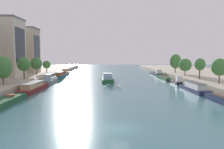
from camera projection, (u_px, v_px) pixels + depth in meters
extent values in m
plane|color=#42757F|center=(120.00, 128.00, 28.04)|extent=(400.00, 400.00, 0.00)
cube|color=#B2A893|center=(1.00, 78.00, 81.76)|extent=(36.00, 170.00, 2.04)
cube|color=#B2A893|center=(218.00, 77.00, 83.69)|extent=(36.00, 170.00, 2.04)
cube|color=#235633|center=(108.00, 79.00, 82.54)|extent=(4.01, 20.94, 1.20)
cube|color=#235633|center=(108.00, 76.00, 93.30)|extent=(3.74, 1.26, 0.97)
cube|color=#235633|center=(108.00, 77.00, 82.48)|extent=(4.09, 20.94, 0.06)
cube|color=#9EBCD6|center=(108.00, 76.00, 75.31)|extent=(2.96, 4.20, 2.02)
cube|color=black|center=(108.00, 75.00, 77.37)|extent=(2.36, 0.04, 0.57)
cube|color=brown|center=(108.00, 76.00, 84.55)|extent=(3.11, 10.90, 0.36)
cylinder|color=#232328|center=(109.00, 77.00, 76.19)|extent=(0.07, 0.07, 1.10)
cube|color=silver|center=(118.00, 86.00, 67.95)|extent=(1.98, 5.87, 0.03)
cube|color=silver|center=(106.00, 86.00, 67.88)|extent=(2.02, 5.86, 0.03)
cube|color=#235633|center=(2.00, 103.00, 40.38)|extent=(3.26, 14.80, 1.15)
cube|color=#235633|center=(20.00, 95.00, 48.07)|extent=(2.95, 1.27, 0.94)
cube|color=#235633|center=(2.00, 100.00, 40.32)|extent=(3.32, 14.80, 0.06)
cube|color=#9E5133|center=(10.00, 95.00, 43.54)|extent=(1.56, 0.92, 0.40)
cube|color=maroon|center=(34.00, 89.00, 57.35)|extent=(3.28, 15.67, 1.04)
cube|color=maroon|center=(44.00, 85.00, 65.47)|extent=(2.84, 1.28, 0.88)
cube|color=maroon|center=(34.00, 87.00, 57.30)|extent=(3.34, 15.67, 0.06)
cube|color=tan|center=(33.00, 85.00, 56.47)|extent=(2.63, 10.04, 1.26)
cube|color=#4C4C51|center=(33.00, 82.00, 56.41)|extent=(2.81, 10.34, 0.08)
cylinder|color=#232328|center=(29.00, 87.00, 52.59)|extent=(0.07, 0.07, 1.10)
cube|color=gray|center=(51.00, 81.00, 74.60)|extent=(2.67, 11.56, 1.29)
cube|color=gray|center=(55.00, 79.00, 80.67)|extent=(2.37, 1.31, 1.02)
cube|color=gray|center=(51.00, 79.00, 74.54)|extent=(2.72, 11.56, 0.06)
cube|color=#9EBCD6|center=(48.00, 77.00, 70.56)|extent=(1.89, 2.34, 1.92)
cube|color=black|center=(49.00, 76.00, 71.69)|extent=(1.48, 0.06, 0.54)
cube|color=brown|center=(52.00, 78.00, 75.67)|extent=(2.03, 6.02, 0.36)
cylinder|color=#232328|center=(49.00, 78.00, 71.06)|extent=(0.07, 0.07, 1.10)
cube|color=#23666B|center=(60.00, 77.00, 89.27)|extent=(2.54, 10.81, 1.30)
cube|color=#23666B|center=(63.00, 75.00, 94.98)|extent=(2.26, 1.31, 1.02)
cube|color=#23666B|center=(60.00, 75.00, 89.22)|extent=(2.59, 10.81, 0.06)
cube|color=#9E5133|center=(60.00, 74.00, 88.62)|extent=(2.05, 6.93, 1.33)
cube|color=#4C4C51|center=(60.00, 72.00, 88.56)|extent=(2.20, 7.14, 0.08)
cylinder|color=#232328|center=(59.00, 74.00, 85.95)|extent=(0.07, 0.07, 1.10)
cube|color=gray|center=(66.00, 74.00, 102.80)|extent=(2.17, 10.25, 1.29)
cube|color=gray|center=(68.00, 73.00, 108.23)|extent=(1.97, 1.29, 1.02)
cube|color=gray|center=(66.00, 73.00, 102.74)|extent=(2.22, 10.25, 0.06)
cube|color=#9E5133|center=(64.00, 71.00, 99.19)|extent=(1.56, 2.06, 2.00)
cube|color=black|center=(65.00, 70.00, 100.19)|extent=(1.23, 0.04, 0.56)
cube|color=brown|center=(66.00, 72.00, 103.74)|extent=(1.66, 5.34, 0.36)
cylinder|color=#232328|center=(65.00, 72.00, 99.64)|extent=(0.07, 0.07, 1.10)
cube|color=#1E284C|center=(211.00, 95.00, 47.98)|extent=(2.91, 1.33, 0.98)
cube|color=#1E284C|center=(194.00, 90.00, 56.74)|extent=(2.76, 13.51, 0.93)
cube|color=#1E284C|center=(184.00, 86.00, 63.81)|extent=(2.61, 1.21, 0.83)
cube|color=#1E284C|center=(194.00, 88.00, 56.70)|extent=(2.81, 13.51, 0.06)
cube|color=white|center=(195.00, 85.00, 55.96)|extent=(2.26, 8.65, 1.45)
cube|color=#4C4C51|center=(195.00, 82.00, 55.90)|extent=(2.42, 8.91, 0.08)
cylinder|color=#232328|center=(202.00, 88.00, 52.62)|extent=(0.07, 0.07, 1.10)
cube|color=black|center=(175.00, 82.00, 72.47)|extent=(2.01, 9.55, 0.99)
cube|color=black|center=(171.00, 80.00, 77.55)|extent=(1.72, 1.26, 0.86)
cube|color=black|center=(175.00, 81.00, 72.43)|extent=(2.05, 9.56, 0.06)
cube|color=white|center=(178.00, 79.00, 69.12)|extent=(1.38, 1.94, 1.88)
cube|color=black|center=(178.00, 78.00, 70.06)|extent=(1.07, 0.06, 0.53)
cube|color=brown|center=(175.00, 80.00, 73.36)|extent=(1.51, 4.98, 0.36)
cylinder|color=#232328|center=(179.00, 80.00, 69.54)|extent=(0.07, 0.07, 1.10)
cube|color=#235633|center=(164.00, 78.00, 85.66)|extent=(3.23, 13.76, 0.95)
cube|color=#235633|center=(159.00, 76.00, 92.80)|extent=(2.65, 1.30, 0.83)
cube|color=#235633|center=(164.00, 77.00, 85.62)|extent=(3.29, 13.77, 0.06)
cube|color=tan|center=(162.00, 76.00, 88.59)|extent=(1.40, 0.95, 0.40)
cube|color=tan|center=(167.00, 77.00, 81.79)|extent=(1.55, 1.15, 0.48)
cylinder|color=#232328|center=(168.00, 76.00, 81.51)|extent=(0.07, 0.07, 1.10)
cube|color=#1E284C|center=(156.00, 74.00, 102.42)|extent=(3.15, 13.54, 1.22)
cube|color=#1E284C|center=(153.00, 73.00, 109.48)|extent=(2.81, 1.30, 0.98)
cube|color=#1E284C|center=(156.00, 73.00, 102.37)|extent=(3.21, 13.54, 0.06)
cube|color=white|center=(159.00, 71.00, 97.72)|extent=(2.24, 2.73, 1.85)
cube|color=black|center=(158.00, 71.00, 99.05)|extent=(1.76, 0.06, 0.52)
cube|color=brown|center=(155.00, 72.00, 103.69)|extent=(2.40, 7.05, 0.36)
cylinder|color=#232328|center=(159.00, 72.00, 98.31)|extent=(0.07, 0.07, 1.10)
cylinder|color=brown|center=(3.00, 79.00, 54.95)|extent=(0.29, 0.29, 2.79)
ellipsoid|color=#427F3D|center=(3.00, 67.00, 54.70)|extent=(4.35, 4.35, 5.56)
cylinder|color=brown|center=(24.00, 74.00, 67.33)|extent=(0.34, 0.34, 3.52)
ellipsoid|color=#427F3D|center=(24.00, 64.00, 67.08)|extent=(4.05, 4.05, 4.26)
cylinder|color=brown|center=(37.00, 71.00, 79.95)|extent=(0.30, 0.30, 3.18)
ellipsoid|color=#427F3D|center=(36.00, 64.00, 79.71)|extent=(4.00, 4.00, 4.38)
cylinder|color=brown|center=(47.00, 70.00, 93.23)|extent=(0.36, 0.36, 2.53)
ellipsoid|color=#427F3D|center=(47.00, 65.00, 93.04)|extent=(3.21, 3.21, 3.33)
cylinder|color=brown|center=(219.00, 78.00, 56.52)|extent=(0.31, 0.31, 3.09)
ellipsoid|color=#427F3D|center=(220.00, 67.00, 56.28)|extent=(4.24, 4.24, 4.47)
cylinder|color=brown|center=(200.00, 73.00, 68.57)|extent=(0.39, 0.39, 3.50)
ellipsoid|color=#427F3D|center=(200.00, 64.00, 68.32)|extent=(3.32, 3.32, 3.82)
cylinder|color=brown|center=(185.00, 72.00, 79.55)|extent=(0.29, 0.29, 2.63)
ellipsoid|color=#427F3D|center=(185.00, 65.00, 79.33)|extent=(4.54, 4.54, 4.60)
cylinder|color=brown|center=(175.00, 69.00, 92.58)|extent=(0.38, 0.38, 3.20)
ellipsoid|color=#427F3D|center=(175.00, 61.00, 92.30)|extent=(4.71, 4.71, 6.05)
cube|color=#232833|center=(20.00, 45.00, 74.92)|extent=(0.04, 8.56, 11.83)
cube|color=#B2A38E|center=(19.00, 51.00, 92.42)|extent=(15.14, 9.66, 18.49)
cube|color=slate|center=(18.00, 28.00, 91.59)|extent=(15.60, 9.95, 0.50)
cube|color=#232833|center=(37.00, 49.00, 92.51)|extent=(0.04, 7.73, 11.09)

